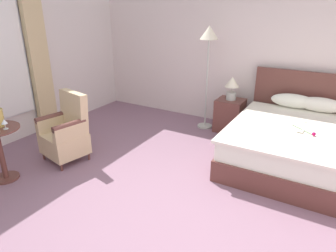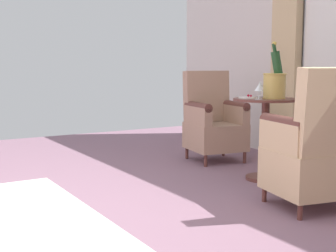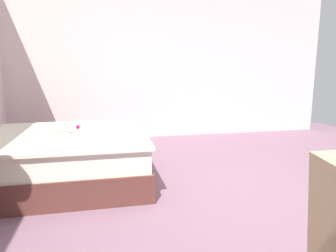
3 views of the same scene
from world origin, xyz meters
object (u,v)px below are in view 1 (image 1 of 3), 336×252
object	(u,v)px
side_table_round	(0,148)
wine_glass_near_edge	(4,122)
nightstand	(230,115)
armchair_by_window	(66,133)
bedside_lamp	(232,86)
floor_lamp_brass	(209,44)
bed	(295,142)

from	to	relation	value
side_table_round	wine_glass_near_edge	xyz separation A→B (m)	(0.14, 0.06, 0.37)
nightstand	armchair_by_window	bearing A→B (deg)	-127.09
bedside_lamp	floor_lamp_brass	bearing A→B (deg)	-172.75
nightstand	bed	bearing A→B (deg)	-28.97
bed	nightstand	distance (m)	1.41
floor_lamp_brass	side_table_round	bearing A→B (deg)	-116.86
side_table_round	armchair_by_window	bearing A→B (deg)	71.34
nightstand	wine_glass_near_edge	size ratio (longest dim) A/B	4.53
side_table_round	nightstand	bearing A→B (deg)	57.27
nightstand	floor_lamp_brass	world-z (taller)	floor_lamp_brass
bed	side_table_round	xyz separation A→B (m)	(-3.24, -2.44, 0.13)
wine_glass_near_edge	armchair_by_window	size ratio (longest dim) A/B	0.13
bedside_lamp	floor_lamp_brass	world-z (taller)	floor_lamp_brass
bed	armchair_by_window	distance (m)	3.36
nightstand	armchair_by_window	xyz separation A→B (m)	(-1.72, -2.28, 0.12)
side_table_round	wine_glass_near_edge	size ratio (longest dim) A/B	5.58
bedside_lamp	wine_glass_near_edge	bearing A→B (deg)	-121.36
bed	nightstand	size ratio (longest dim) A/B	3.56
wine_glass_near_edge	armchair_by_window	world-z (taller)	armchair_by_window
armchair_by_window	nightstand	bearing A→B (deg)	52.91
bed	floor_lamp_brass	distance (m)	2.17
bed	wine_glass_near_edge	size ratio (longest dim) A/B	16.15
bedside_lamp	floor_lamp_brass	xyz separation A→B (m)	(-0.46, -0.06, 0.69)
floor_lamp_brass	armchair_by_window	size ratio (longest dim) A/B	1.83
nightstand	bedside_lamp	bearing A→B (deg)	180.00
wine_glass_near_edge	nightstand	bearing A→B (deg)	58.64
floor_lamp_brass	armchair_by_window	xyz separation A→B (m)	(-1.27, -2.22, -1.13)
nightstand	armchair_by_window	world-z (taller)	armchair_by_window
wine_glass_near_edge	armchair_by_window	xyz separation A→B (m)	(0.15, 0.79, -0.41)
wine_glass_near_edge	bedside_lamp	bearing A→B (deg)	58.64
floor_lamp_brass	nightstand	bearing A→B (deg)	7.25
bed	wine_glass_near_edge	distance (m)	3.95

